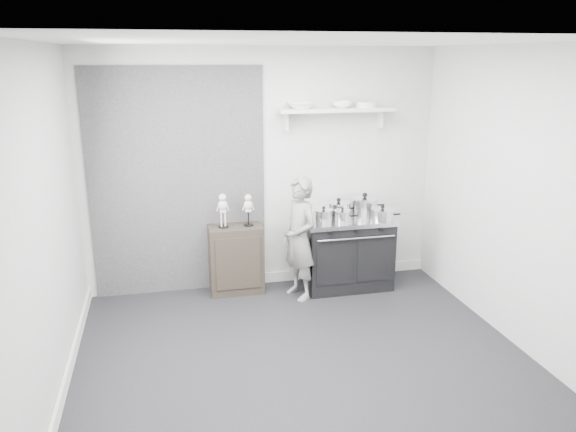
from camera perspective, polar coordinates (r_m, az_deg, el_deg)
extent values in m
plane|color=black|center=(5.16, 1.44, -14.22)|extent=(4.00, 4.00, 0.00)
cube|color=#AFAFAC|center=(6.34, -2.52, 4.65)|extent=(4.00, 0.02, 2.70)
cube|color=#AFAFAC|center=(3.02, 10.21, -8.62)|extent=(4.00, 0.02, 2.70)
cube|color=#AFAFAC|center=(4.58, -23.47, -1.17)|extent=(0.02, 3.60, 2.70)
cube|color=#AFAFAC|center=(5.47, 22.30, 1.61)|extent=(0.02, 3.60, 2.70)
cube|color=silver|center=(4.46, 1.70, 17.32)|extent=(4.00, 3.60, 0.02)
cube|color=black|center=(6.25, -11.09, 3.26)|extent=(1.90, 0.02, 2.50)
cube|color=silver|center=(6.94, 5.83, -5.54)|extent=(2.00, 0.03, 0.12)
cube|color=silver|center=(5.08, -21.59, -15.20)|extent=(0.03, 3.60, 0.12)
cube|color=silver|center=(6.31, 4.91, 10.70)|extent=(1.30, 0.26, 0.04)
cube|color=silver|center=(6.25, -0.19, 9.60)|extent=(0.03, 0.12, 0.20)
cube|color=silver|center=(6.58, 9.33, 9.71)|extent=(0.03, 0.12, 0.20)
cube|color=black|center=(6.52, 5.94, -3.85)|extent=(0.98, 0.59, 0.78)
cube|color=silver|center=(6.40, 6.04, -0.36)|extent=(1.03, 0.62, 0.05)
cube|color=black|center=(6.19, 4.75, -4.76)|extent=(0.41, 0.02, 0.51)
cube|color=black|center=(6.34, 8.80, -4.38)|extent=(0.41, 0.02, 0.51)
cylinder|color=silver|center=(6.14, 6.98, -2.27)|extent=(0.88, 0.02, 0.02)
cylinder|color=black|center=(6.04, 4.34, -1.73)|extent=(0.04, 0.03, 0.04)
cylinder|color=black|center=(6.13, 6.96, -1.54)|extent=(0.04, 0.03, 0.04)
cylinder|color=black|center=(6.23, 9.49, -1.35)|extent=(0.04, 0.03, 0.04)
cube|color=black|center=(6.37, -5.30, -4.38)|extent=(0.59, 0.35, 0.77)
imported|color=slate|center=(6.10, 1.19, -2.32)|extent=(0.48, 0.58, 1.36)
cylinder|color=silver|center=(6.22, 3.63, 0.01)|extent=(0.21, 0.21, 0.12)
cylinder|color=silver|center=(6.20, 3.64, 0.60)|extent=(0.21, 0.21, 0.01)
sphere|color=black|center=(6.19, 3.65, 0.83)|extent=(0.04, 0.04, 0.04)
cylinder|color=black|center=(6.26, 4.89, 0.09)|extent=(0.10, 0.02, 0.02)
cylinder|color=silver|center=(6.46, 5.15, 0.70)|extent=(0.27, 0.27, 0.14)
cylinder|color=silver|center=(6.44, 5.17, 1.36)|extent=(0.28, 0.28, 0.01)
sphere|color=black|center=(6.43, 5.17, 1.64)|extent=(0.05, 0.05, 0.05)
cylinder|color=black|center=(6.51, 6.62, 0.79)|extent=(0.10, 0.02, 0.02)
cylinder|color=silver|center=(6.57, 7.77, 1.03)|extent=(0.31, 0.31, 0.17)
cylinder|color=silver|center=(6.54, 7.80, 1.83)|extent=(0.32, 0.32, 0.02)
sphere|color=black|center=(6.53, 7.81, 2.13)|extent=(0.06, 0.06, 0.06)
cylinder|color=black|center=(6.64, 9.33, 1.12)|extent=(0.10, 0.02, 0.02)
cylinder|color=silver|center=(6.31, 9.55, 0.08)|extent=(0.25, 0.25, 0.12)
cylinder|color=silver|center=(6.29, 9.58, 0.67)|extent=(0.26, 0.26, 0.01)
sphere|color=black|center=(6.29, 9.59, 0.93)|extent=(0.04, 0.04, 0.04)
cylinder|color=black|center=(6.37, 10.92, 0.17)|extent=(0.10, 0.02, 0.02)
cylinder|color=silver|center=(6.21, 5.54, -0.06)|extent=(0.18, 0.18, 0.11)
cylinder|color=silver|center=(6.19, 5.55, 0.52)|extent=(0.19, 0.19, 0.01)
sphere|color=black|center=(6.19, 5.56, 0.73)|extent=(0.03, 0.03, 0.03)
cylinder|color=black|center=(6.25, 6.67, 0.02)|extent=(0.10, 0.02, 0.02)
imported|color=white|center=(6.20, 1.29, 11.17)|extent=(0.29, 0.29, 0.07)
imported|color=white|center=(6.33, 5.54, 11.20)|extent=(0.22, 0.22, 0.07)
cylinder|color=silver|center=(6.42, 7.92, 11.15)|extent=(0.24, 0.24, 0.06)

